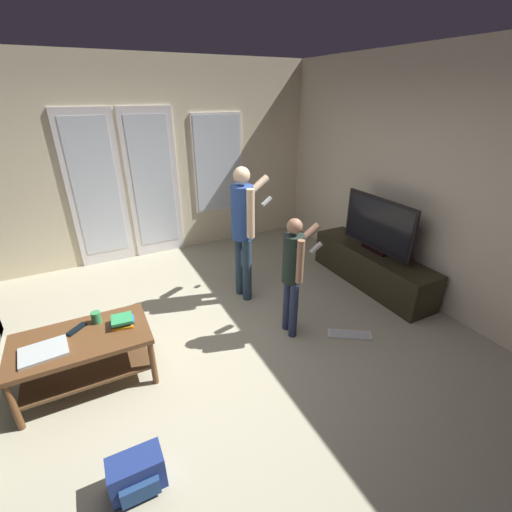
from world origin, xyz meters
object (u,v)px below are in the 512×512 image
loose_keyboard (350,334)px  laptop_closed (43,352)px  person_adult (244,223)px  tv_remote_black (77,329)px  tv_stand (371,268)px  person_child (293,268)px  cup_near_edge (96,317)px  flat_screen_tv (378,225)px  backpack (137,474)px  book_stack (122,321)px  coffee_table (83,350)px

loose_keyboard → laptop_closed: size_ratio=1.33×
person_adult → tv_remote_black: 1.93m
tv_stand → person_child: 1.58m
loose_keyboard → cup_near_edge: bearing=163.2°
flat_screen_tv → loose_keyboard: flat_screen_tv is taller
tv_stand → tv_remote_black: size_ratio=10.20×
person_child → flat_screen_tv: bearing=14.8°
flat_screen_tv → tv_remote_black: bearing=-178.7°
person_adult → loose_keyboard: size_ratio=3.55×
backpack → person_adult: bearing=48.4°
cup_near_edge → book_stack: cup_near_edge is taller
backpack → tv_remote_black: 1.28m
coffee_table → cup_near_edge: cup_near_edge is taller
book_stack → loose_keyboard: bearing=-14.8°
laptop_closed → tv_remote_black: same height
person_adult → laptop_closed: size_ratio=4.72×
backpack → book_stack: size_ratio=1.64×
flat_screen_tv → laptop_closed: flat_screen_tv is taller
person_adult → cup_near_edge: bearing=-162.7°
person_child → tv_stand: bearing=14.6°
coffee_table → book_stack: bearing=3.7°
person_adult → tv_remote_black: person_adult is taller
flat_screen_tv → book_stack: 3.03m
tv_stand → flat_screen_tv: 0.57m
person_adult → person_child: bearing=-82.0°
flat_screen_tv → cup_near_edge: (-3.20, -0.03, -0.28)m
person_adult → book_stack: size_ratio=7.78×
person_child → laptop_closed: 2.17m
person_child → person_adult: bearing=98.0°
cup_near_edge → book_stack: 0.24m
tv_stand → flat_screen_tv: flat_screen_tv is taller
tv_remote_black → person_adult: bearing=-24.2°
backpack → loose_keyboard: (2.19, 0.57, -0.11)m
person_child → laptop_closed: size_ratio=3.75×
laptop_closed → book_stack: size_ratio=1.65×
tv_stand → laptop_closed: laptop_closed is taller
person_adult → cup_near_edge: size_ratio=15.54×
flat_screen_tv → laptop_closed: 3.62m
person_adult → laptop_closed: (-2.03, -0.74, -0.46)m
backpack → coffee_table: bearing=100.9°
flat_screen_tv → person_child: (-1.45, -0.38, -0.06)m
flat_screen_tv → person_adult: size_ratio=0.68×
person_adult → tv_remote_black: bearing=-162.9°
tv_stand → cup_near_edge: (-3.20, -0.03, 0.29)m
coffee_table → person_adult: 1.99m
person_child → cup_near_edge: 1.80m
tv_stand → person_adult: person_adult is taller
backpack → cup_near_edge: bearing=93.1°
backpack → tv_stand: bearing=22.3°
flat_screen_tv → backpack: bearing=-157.7°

